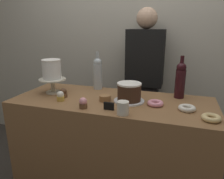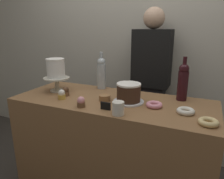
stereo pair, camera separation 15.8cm
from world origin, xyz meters
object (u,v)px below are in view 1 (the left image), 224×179
Objects in this scene: donut_pink at (155,103)px; coffee_cup_ceramic at (123,108)px; price_sign_chalkboard at (109,106)px; barista_figure at (144,86)px; cupcake_vanilla at (60,96)px; wine_bottle_dark_red at (180,80)px; cupcake_strawberry at (83,103)px; cake_stand_pedestal at (53,83)px; cookie_stack at (105,98)px; white_layer_cake at (52,69)px; chocolate_round_cake at (129,92)px; donut_sugar at (187,108)px; donut_glazed at (211,118)px; cupcake_chocolate at (64,93)px; wine_bottle_clear at (98,73)px.

coffee_cup_ceramic is (-0.17, -0.22, 0.03)m from donut_pink.
price_sign_chalkboard is 0.04× the size of barista_figure.
cupcake_vanilla reaches higher than donut_pink.
cupcake_vanilla is at bearing -157.41° from wine_bottle_dark_red.
cupcake_strawberry is 1.06× the size of price_sign_chalkboard.
price_sign_chalkboard is at bearing -95.74° from barista_figure.
cake_stand_pedestal is 2.56× the size of coffee_cup_ceramic.
cupcake_strawberry is 0.20m from cookie_stack.
wine_bottle_dark_red is 0.59m from cookie_stack.
white_layer_cake is 0.95m from barista_figure.
chocolate_round_cake is 2.51× the size of price_sign_chalkboard.
wine_bottle_dark_red is 2.91× the size of donut_pink.
donut_sugar is (0.06, -0.26, -0.13)m from wine_bottle_dark_red.
cookie_stack is (0.48, -0.06, -0.06)m from cake_stand_pedestal.
barista_figure reaches higher than cupcake_vanilla.
barista_figure reaches higher than cake_stand_pedestal.
cookie_stack is at bearing -6.98° from cake_stand_pedestal.
cookie_stack is (-0.71, 0.13, 0.01)m from donut_glazed.
price_sign_chalkboard is at bearing -18.71° from cupcake_chocolate.
coffee_cup_ceramic is at bearing -21.34° from white_layer_cake.
price_sign_chalkboard is at bearing -21.16° from cake_stand_pedestal.
cupcake_chocolate reaches higher than donut_glazed.
cupcake_chocolate and cupcake_strawberry have the same top height.
cupcake_vanilla is 0.05× the size of barista_figure.
cupcake_vanilla reaches higher than cookie_stack.
cupcake_vanilla is 0.66× the size of donut_pink.
cupcake_chocolate is at bearing -176.96° from donut_pink.
cupcake_vanilla is 0.33m from cookie_stack.
wine_bottle_dark_red is 4.38× the size of cupcake_strawberry.
coffee_cup_ceramic is (0.19, -0.20, 0.02)m from cookie_stack.
white_layer_cake reaches higher than cake_stand_pedestal.
cupcake_vanilla reaches higher than donut_sugar.
cupcake_vanilla is at bearing -110.57° from wine_bottle_clear.
cupcake_strawberry reaches higher than donut_sugar.
white_layer_cake is at bearing 158.66° from coffee_cup_ceramic.
wine_bottle_clear is 0.20× the size of barista_figure.
cake_stand_pedestal is at bearing 158.84° from price_sign_chalkboard.
wine_bottle_dark_red is at bearing 56.51° from donut_pink.
coffee_cup_ceramic reaches higher than cookie_stack.
price_sign_chalkboard is at bearing -113.29° from chocolate_round_cake.
barista_figure reaches higher than donut_pink.
cupcake_chocolate reaches higher than donut_pink.
cupcake_strawberry is 0.80m from donut_glazed.
cookie_stack is 0.99× the size of coffee_cup_ceramic.
cupcake_vanilla is at bearing -43.64° from white_layer_cake.
chocolate_round_cake reaches higher than coffee_cup_ceramic.
price_sign_chalkboard is at bearing -177.47° from donut_glazed.
cookie_stack is (-0.57, 0.01, 0.01)m from donut_sugar.
cake_stand_pedestal is at bearing 158.66° from coffee_cup_ceramic.
donut_pink is at bearing -123.49° from wine_bottle_dark_red.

